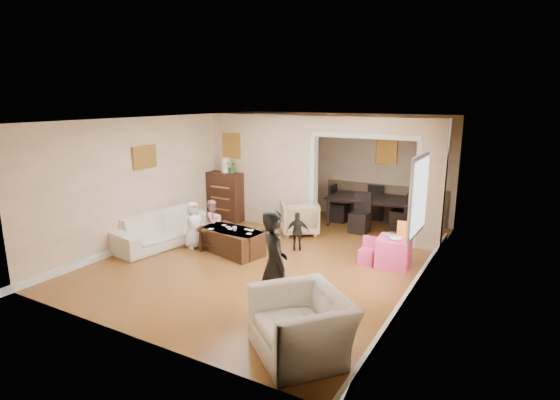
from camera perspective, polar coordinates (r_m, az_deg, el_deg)
The scene contains 27 objects.
floor at distance 8.63m, azimuth -0.66°, elevation -7.07°, with size 7.00×7.00×0.00m, color brown.
partition_left at distance 10.49m, azimuth -2.22°, elevation 3.90°, with size 2.75×0.18×2.60m, color beige.
partition_right at distance 9.10m, azimuth 18.88°, elevation 1.78°, with size 0.55×0.18×2.60m, color beige.
partition_header at distance 9.30m, azimuth 10.97°, elevation 9.48°, with size 2.22×0.18×0.35m, color beige.
window_pane at distance 6.88m, azimuth 17.58°, elevation 0.52°, with size 0.03×0.95×1.10m, color white.
framed_art_partition at distance 10.79m, azimuth -6.29°, elevation 7.04°, with size 0.45×0.03×0.55m, color brown.
framed_art_sofa_wall at distance 9.40m, azimuth -17.09°, elevation 5.35°, with size 0.03×0.55×0.40m, color brown.
framed_art_alcove at distance 10.93m, azimuth 13.61°, elevation 6.04°, with size 0.45×0.03×0.55m, color brown.
sofa at distance 9.45m, azimuth -14.51°, elevation -3.57°, with size 2.27×0.89×0.66m, color beige.
armchair_back at distance 9.83m, azimuth 2.49°, elevation -2.28°, with size 0.79×0.81×0.74m, color tan.
armchair_front at distance 5.38m, azimuth 2.80°, elevation -15.86°, with size 1.14×1.00×0.74m, color beige.
dresser at distance 10.94m, azimuth -6.93°, elevation 0.48°, with size 0.87×0.49×1.20m, color #34170F.
table_lamp at distance 10.80m, azimuth -7.04°, elevation 4.52°, with size 0.22×0.22×0.36m, color #FFF8CF.
potted_plant at distance 10.69m, azimuth -6.18°, elevation 4.37°, with size 0.30×0.26×0.33m, color #35662D.
coffee_table at distance 8.70m, azimuth -6.18°, elevation -5.31°, with size 1.27×0.63×0.48m, color #381E11.
coffee_cup at distance 8.53m, azimuth -5.87°, elevation -3.72°, with size 0.09×0.09×0.08m, color silver.
play_table at distance 8.21m, azimuth 14.47°, elevation -6.58°, with size 0.56×0.56×0.54m, color #FF4394.
cereal_box at distance 8.14m, azimuth 15.64°, elevation -3.70°, with size 0.20×0.07×0.30m, color yellow.
cyan_cup at distance 8.09m, azimuth 13.81°, elevation -4.52°, with size 0.08×0.08×0.08m, color #24B7B6.
toy_block at distance 8.26m, azimuth 14.00°, elevation -4.28°, with size 0.08×0.06×0.05m, color red.
play_bowl at distance 7.99m, azimuth 14.70°, elevation -4.89°, with size 0.22×0.22×0.05m, color white.
dining_table at distance 10.66m, azimuth 11.42°, elevation -1.44°, with size 1.96×1.09×0.69m, color black.
adult_person at distance 6.04m, azimuth -0.75°, elevation -8.36°, with size 0.56×0.37×1.53m, color black.
child_kneel_a at distance 9.03m, azimuth -11.17°, elevation -3.19°, with size 0.47×0.31×0.96m, color white.
child_kneel_b at distance 9.27m, azimuth -8.65°, elevation -2.77°, with size 0.45×0.35×0.93m, color #C87D83.
child_toddler at distance 8.74m, azimuth 2.30°, elevation -4.11°, with size 0.46×0.19×0.78m, color black.
craft_papers at distance 8.65m, azimuth -6.01°, elevation -3.75°, with size 0.92×0.44×0.00m.
Camera 1 is at (4.09, -6.99, 2.98)m, focal length 28.28 mm.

